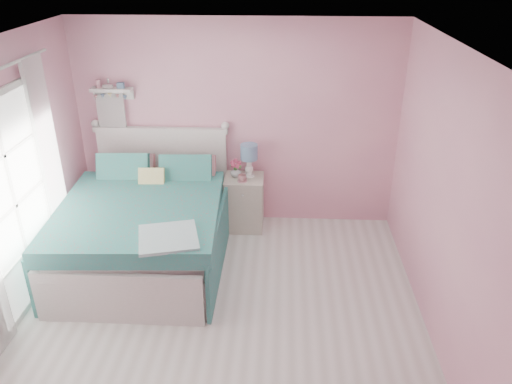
# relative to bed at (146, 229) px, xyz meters

# --- Properties ---
(floor) EXTENTS (4.50, 4.50, 0.00)m
(floor) POSITION_rel_bed_xyz_m (0.96, -1.15, -0.42)
(floor) COLOR beige
(floor) RESTS_ON ground
(room_shell) EXTENTS (4.50, 4.50, 4.50)m
(room_shell) POSITION_rel_bed_xyz_m (0.96, -1.15, 1.16)
(room_shell) COLOR pink
(room_shell) RESTS_ON floor
(bed) EXTENTS (1.81, 2.23, 1.27)m
(bed) POSITION_rel_bed_xyz_m (0.00, 0.00, 0.00)
(bed) COLOR silver
(bed) RESTS_ON floor
(nightstand) EXTENTS (0.48, 0.48, 0.70)m
(nightstand) POSITION_rel_bed_xyz_m (1.06, 0.84, -0.07)
(nightstand) COLOR beige
(nightstand) RESTS_ON floor
(table_lamp) EXTENTS (0.21, 0.21, 0.42)m
(table_lamp) POSITION_rel_bed_xyz_m (1.12, 0.89, 0.57)
(table_lamp) COLOR white
(table_lamp) RESTS_ON nightstand
(vase) EXTENTS (0.15, 0.15, 0.14)m
(vase) POSITION_rel_bed_xyz_m (0.96, 0.87, 0.35)
(vase) COLOR silver
(vase) RESTS_ON nightstand
(teacup) EXTENTS (0.14, 0.14, 0.09)m
(teacup) POSITION_rel_bed_xyz_m (1.05, 0.73, 0.32)
(teacup) COLOR #C48389
(teacup) RESTS_ON nightstand
(roses) EXTENTS (0.14, 0.11, 0.12)m
(roses) POSITION_rel_bed_xyz_m (0.95, 0.86, 0.46)
(roses) COLOR #C54368
(roses) RESTS_ON vase
(wall_shelf) EXTENTS (0.50, 0.15, 0.25)m
(wall_shelf) POSITION_rel_bed_xyz_m (-0.55, 1.04, 1.31)
(wall_shelf) COLOR silver
(wall_shelf) RESTS_ON room_shell
(hanging_dress) EXTENTS (0.34, 0.03, 0.72)m
(hanging_dress) POSITION_rel_bed_xyz_m (-0.59, 1.03, 0.98)
(hanging_dress) COLOR white
(hanging_dress) RESTS_ON room_shell
(french_door) EXTENTS (0.04, 1.32, 2.16)m
(french_door) POSITION_rel_bed_xyz_m (-1.01, -0.75, 0.66)
(french_door) COLOR silver
(french_door) RESTS_ON floor
(curtain_far) EXTENTS (0.04, 0.40, 2.32)m
(curtain_far) POSITION_rel_bed_xyz_m (-0.96, -0.01, 0.76)
(curtain_far) COLOR white
(curtain_far) RESTS_ON floor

